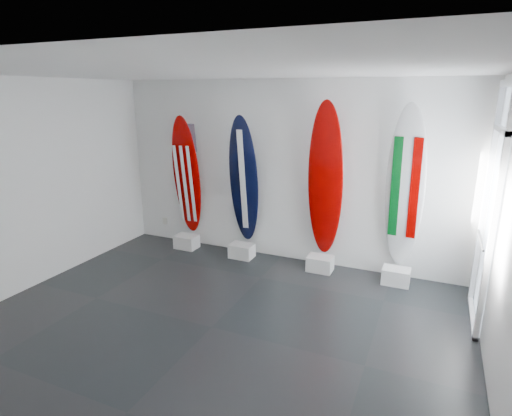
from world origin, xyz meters
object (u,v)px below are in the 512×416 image
at_px(surfboard_usa, 187,177).
at_px(surfboard_swiss, 325,181).
at_px(surfboard_italy, 405,188).
at_px(surfboard_navy, 244,181).

bearing_deg(surfboard_usa, surfboard_swiss, -9.18).
relative_size(surfboard_usa, surfboard_italy, 0.90).
height_order(surfboard_swiss, surfboard_italy, surfboard_swiss).
relative_size(surfboard_usa, surfboard_swiss, 0.90).
xyz_separation_m(surfboard_usa, surfboard_swiss, (2.53, 0.00, 0.14)).
xyz_separation_m(surfboard_navy, surfboard_italy, (2.57, 0.00, 0.11)).
relative_size(surfboard_swiss, surfboard_italy, 1.01).
bearing_deg(surfboard_navy, surfboard_usa, 175.70).
height_order(surfboard_navy, surfboard_swiss, surfboard_swiss).
bearing_deg(surfboard_italy, surfboard_swiss, -174.10).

